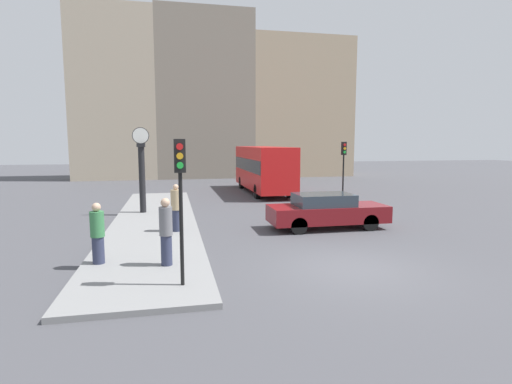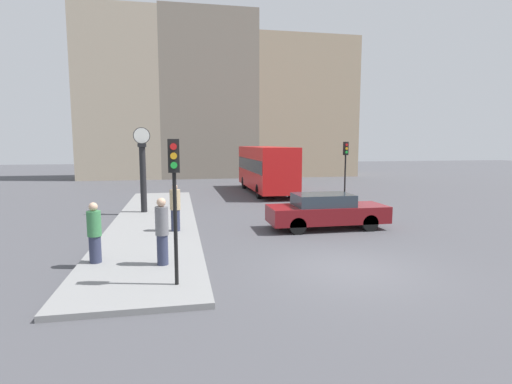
% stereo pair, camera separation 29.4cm
% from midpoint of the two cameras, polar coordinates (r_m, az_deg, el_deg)
% --- Properties ---
extents(ground_plane, '(120.00, 120.00, 0.00)m').
position_cam_midpoint_polar(ground_plane, '(11.56, 13.74, -10.62)').
color(ground_plane, '#47474C').
extents(sidewalk_corner, '(3.48, 19.17, 0.14)m').
position_cam_midpoint_polar(sidewalk_corner, '(17.91, -13.80, -4.10)').
color(sidewalk_corner, gray).
rests_on(sidewalk_corner, ground_plane).
extents(building_row, '(27.61, 5.00, 16.16)m').
position_cam_midpoint_polar(building_row, '(41.54, -5.18, 12.85)').
color(building_row, '#B7A88E').
rests_on(building_row, ground_plane).
extents(sedan_car, '(4.78, 1.76, 1.43)m').
position_cam_midpoint_polar(sedan_car, '(16.43, 10.50, -2.68)').
color(sedan_car, maroon).
rests_on(sedan_car, ground_plane).
extents(bus_distant, '(2.40, 9.15, 3.19)m').
position_cam_midpoint_polar(bus_distant, '(27.81, 1.69, 3.61)').
color(bus_distant, red).
rests_on(bus_distant, ground_plane).
extents(traffic_light_near, '(0.26, 0.24, 3.41)m').
position_cam_midpoint_polar(traffic_light_near, '(9.28, -10.70, 1.55)').
color(traffic_light_near, black).
rests_on(traffic_light_near, sidewalk_corner).
extents(traffic_light_far, '(0.26, 0.24, 3.53)m').
position_cam_midpoint_polar(traffic_light_far, '(23.69, 13.02, 4.60)').
color(traffic_light_far, black).
rests_on(traffic_light_far, ground_plane).
extents(street_clock, '(0.78, 0.38, 4.05)m').
position_cam_midpoint_polar(street_clock, '(19.82, -15.45, 2.97)').
color(street_clock, black).
rests_on(street_clock, sidewalk_corner).
extents(pedestrian_grey_jacket, '(0.35, 0.35, 1.85)m').
position_cam_midpoint_polar(pedestrian_grey_jacket, '(11.16, -12.54, -5.48)').
color(pedestrian_grey_jacket, '#2D334C').
rests_on(pedestrian_grey_jacket, sidewalk_corner).
extents(pedestrian_tan_coat, '(0.39, 0.39, 1.79)m').
position_cam_midpoint_polar(pedestrian_tan_coat, '(15.35, -10.93, -2.22)').
color(pedestrian_tan_coat, '#2D334C').
rests_on(pedestrian_tan_coat, sidewalk_corner).
extents(pedestrian_green_hoodie, '(0.38, 0.38, 1.70)m').
position_cam_midpoint_polar(pedestrian_green_hoodie, '(11.92, -21.43, -5.46)').
color(pedestrian_green_hoodie, '#2D334C').
rests_on(pedestrian_green_hoodie, sidewalk_corner).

